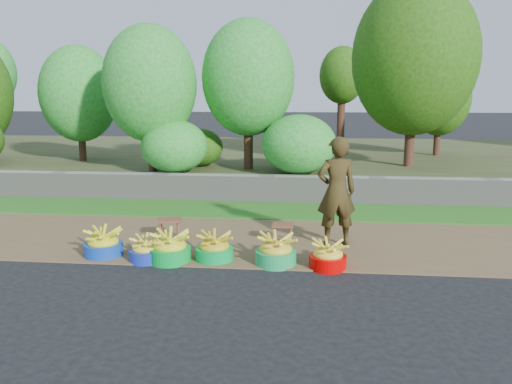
# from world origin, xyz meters

# --- Properties ---
(ground_plane) EXTENTS (120.00, 120.00, 0.00)m
(ground_plane) POSITION_xyz_m (0.00, 0.00, 0.00)
(ground_plane) COLOR black
(ground_plane) RESTS_ON ground
(dirt_shoulder) EXTENTS (80.00, 2.50, 0.02)m
(dirt_shoulder) POSITION_xyz_m (0.00, 1.25, 0.01)
(dirt_shoulder) COLOR brown
(dirt_shoulder) RESTS_ON ground
(grass_verge) EXTENTS (80.00, 1.50, 0.04)m
(grass_verge) POSITION_xyz_m (0.00, 3.25, 0.02)
(grass_verge) COLOR #2C6C1E
(grass_verge) RESTS_ON ground
(retaining_wall) EXTENTS (80.00, 0.35, 0.55)m
(retaining_wall) POSITION_xyz_m (0.00, 4.10, 0.28)
(retaining_wall) COLOR gray
(retaining_wall) RESTS_ON ground
(earth_bank) EXTENTS (80.00, 10.00, 0.50)m
(earth_bank) POSITION_xyz_m (0.00, 9.00, 0.25)
(earth_bank) COLOR #3F4423
(earth_bank) RESTS_ON ground
(vegetation) EXTENTS (31.61, 7.55, 4.31)m
(vegetation) POSITION_xyz_m (-1.00, 7.08, 2.37)
(vegetation) COLOR #3C2318
(vegetation) RESTS_ON earth_bank
(basin_a) EXTENTS (0.52, 0.52, 0.39)m
(basin_a) POSITION_xyz_m (-1.94, 0.32, 0.17)
(basin_a) COLOR #103BA6
(basin_a) RESTS_ON ground
(basin_b) EXTENTS (0.45, 0.45, 0.33)m
(basin_b) POSITION_xyz_m (-1.30, 0.19, 0.15)
(basin_b) COLOR #172EA5
(basin_b) RESTS_ON ground
(basin_c) EXTENTS (0.55, 0.55, 0.41)m
(basin_c) POSITION_xyz_m (-0.97, 0.20, 0.18)
(basin_c) COLOR #039A32
(basin_c) RESTS_ON ground
(basin_d) EXTENTS (0.51, 0.51, 0.38)m
(basin_d) POSITION_xyz_m (-0.40, 0.30, 0.17)
(basin_d) COLOR #019D3D
(basin_d) RESTS_ON ground
(basin_e) EXTENTS (0.54, 0.54, 0.40)m
(basin_e) POSITION_xyz_m (0.43, 0.23, 0.18)
(basin_e) COLOR #189C51
(basin_e) RESTS_ON ground
(basin_f) EXTENTS (0.48, 0.48, 0.36)m
(basin_f) POSITION_xyz_m (1.09, 0.15, 0.16)
(basin_f) COLOR #C80100
(basin_f) RESTS_ON ground
(stool_left) EXTENTS (0.40, 0.33, 0.31)m
(stool_left) POSITION_xyz_m (-1.26, 1.20, 0.27)
(stool_left) COLOR brown
(stool_left) RESTS_ON dirt_shoulder
(stool_right) EXTENTS (0.32, 0.24, 0.28)m
(stool_right) POSITION_xyz_m (0.47, 1.19, 0.24)
(stool_right) COLOR brown
(stool_right) RESTS_ON dirt_shoulder
(vendor_woman) EXTENTS (0.64, 0.49, 1.58)m
(vendor_woman) POSITION_xyz_m (1.24, 1.15, 0.81)
(vendor_woman) COLOR black
(vendor_woman) RESTS_ON dirt_shoulder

